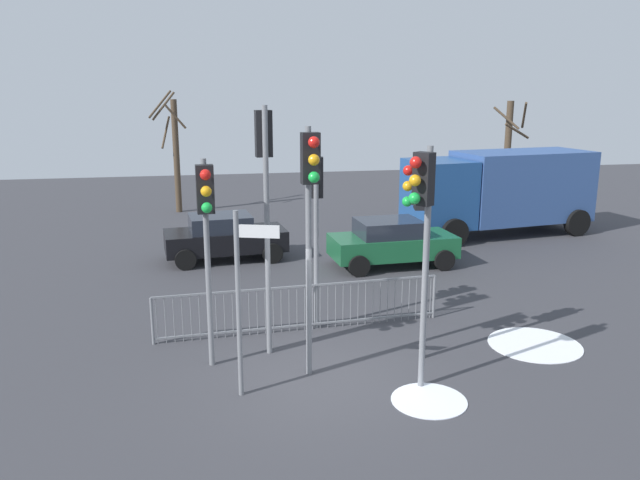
{
  "coord_description": "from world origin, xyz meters",
  "views": [
    {
      "loc": [
        -2.12,
        -10.71,
        5.33
      ],
      "look_at": [
        0.64,
        3.49,
        1.84
      ],
      "focal_mm": 34.97,
      "sensor_mm": 36.0,
      "label": 1
    }
  ],
  "objects_px": {
    "traffic_light_rear_right": "(265,176)",
    "car_green_trailing": "(391,242)",
    "traffic_light_foreground_left": "(316,201)",
    "bare_tree_left": "(509,145)",
    "traffic_light_mid_right": "(206,218)",
    "car_black_far": "(224,236)",
    "bare_tree_centre": "(175,151)",
    "traffic_light_foreground_right": "(310,198)",
    "delivery_truck": "(500,189)",
    "traffic_light_rear_left": "(423,215)",
    "direction_sign_post": "(241,295)",
    "traffic_light_mid_left": "(421,214)"
  },
  "relations": [
    {
      "from": "bare_tree_left",
      "to": "car_black_far",
      "type": "bearing_deg",
      "value": -145.09
    },
    {
      "from": "traffic_light_rear_right",
      "to": "bare_tree_left",
      "type": "height_order",
      "value": "traffic_light_rear_right"
    },
    {
      "from": "traffic_light_foreground_left",
      "to": "traffic_light_mid_left",
      "type": "bearing_deg",
      "value": -43.97
    },
    {
      "from": "traffic_light_mid_left",
      "to": "car_green_trailing",
      "type": "distance_m",
      "value": 7.19
    },
    {
      "from": "bare_tree_centre",
      "to": "traffic_light_foreground_right",
      "type": "bearing_deg",
      "value": -80.42
    },
    {
      "from": "traffic_light_rear_left",
      "to": "direction_sign_post",
      "type": "distance_m",
      "value": 3.41
    },
    {
      "from": "traffic_light_mid_right",
      "to": "direction_sign_post",
      "type": "relative_size",
      "value": 1.22
    },
    {
      "from": "traffic_light_mid_right",
      "to": "car_black_far",
      "type": "bearing_deg",
      "value": -97.75
    },
    {
      "from": "traffic_light_foreground_right",
      "to": "bare_tree_centre",
      "type": "relative_size",
      "value": 0.89
    },
    {
      "from": "traffic_light_mid_right",
      "to": "bare_tree_left",
      "type": "xyz_separation_m",
      "value": [
        15.8,
        18.7,
        -0.46
      ]
    },
    {
      "from": "traffic_light_rear_right",
      "to": "traffic_light_mid_right",
      "type": "bearing_deg",
      "value": -155.52
    },
    {
      "from": "traffic_light_mid_right",
      "to": "car_green_trailing",
      "type": "xyz_separation_m",
      "value": [
        5.64,
        6.35,
        -2.25
      ]
    },
    {
      "from": "traffic_light_mid_left",
      "to": "car_black_far",
      "type": "height_order",
      "value": "traffic_light_mid_left"
    },
    {
      "from": "traffic_light_mid_left",
      "to": "bare_tree_centre",
      "type": "distance_m",
      "value": 17.78
    },
    {
      "from": "traffic_light_rear_left",
      "to": "car_black_far",
      "type": "bearing_deg",
      "value": -18.18
    },
    {
      "from": "traffic_light_mid_right",
      "to": "traffic_light_rear_right",
      "type": "distance_m",
      "value": 1.5
    },
    {
      "from": "car_black_far",
      "to": "traffic_light_mid_right",
      "type": "bearing_deg",
      "value": -99.73
    },
    {
      "from": "traffic_light_rear_right",
      "to": "delivery_truck",
      "type": "xyz_separation_m",
      "value": [
        9.77,
        9.17,
        -1.95
      ]
    },
    {
      "from": "traffic_light_foreground_left",
      "to": "bare_tree_left",
      "type": "xyz_separation_m",
      "value": [
        13.38,
        16.84,
        -0.38
      ]
    },
    {
      "from": "direction_sign_post",
      "to": "bare_tree_centre",
      "type": "distance_m",
      "value": 18.04
    },
    {
      "from": "traffic_light_rear_left",
      "to": "bare_tree_centre",
      "type": "relative_size",
      "value": 0.83
    },
    {
      "from": "bare_tree_centre",
      "to": "traffic_light_rear_right",
      "type": "bearing_deg",
      "value": -81.9
    },
    {
      "from": "traffic_light_foreground_right",
      "to": "car_green_trailing",
      "type": "xyz_separation_m",
      "value": [
        3.81,
        7.11,
        -2.69
      ]
    },
    {
      "from": "traffic_light_rear_left",
      "to": "bare_tree_left",
      "type": "bearing_deg",
      "value": -66.53
    },
    {
      "from": "direction_sign_post",
      "to": "traffic_light_mid_left",
      "type": "bearing_deg",
      "value": 32.89
    },
    {
      "from": "bare_tree_centre",
      "to": "bare_tree_left",
      "type": "bearing_deg",
      "value": 6.74
    },
    {
      "from": "traffic_light_foreground_left",
      "to": "car_black_far",
      "type": "xyz_separation_m",
      "value": [
        -1.83,
        6.23,
        -2.17
      ]
    },
    {
      "from": "traffic_light_rear_left",
      "to": "bare_tree_centre",
      "type": "height_order",
      "value": "bare_tree_centre"
    },
    {
      "from": "traffic_light_foreground_left",
      "to": "traffic_light_rear_right",
      "type": "height_order",
      "value": "traffic_light_rear_right"
    },
    {
      "from": "traffic_light_mid_right",
      "to": "bare_tree_left",
      "type": "distance_m",
      "value": 24.49
    },
    {
      "from": "car_black_far",
      "to": "traffic_light_rear_left",
      "type": "bearing_deg",
      "value": -78.08
    },
    {
      "from": "traffic_light_foreground_right",
      "to": "traffic_light_rear_right",
      "type": "height_order",
      "value": "traffic_light_rear_right"
    },
    {
      "from": "traffic_light_rear_right",
      "to": "car_black_far",
      "type": "distance_m",
      "value": 8.01
    },
    {
      "from": "traffic_light_foreground_left",
      "to": "direction_sign_post",
      "type": "bearing_deg",
      "value": -112.79
    },
    {
      "from": "delivery_truck",
      "to": "traffic_light_rear_right",
      "type": "bearing_deg",
      "value": 35.16
    },
    {
      "from": "traffic_light_foreground_right",
      "to": "bare_tree_centre",
      "type": "xyz_separation_m",
      "value": [
        -2.95,
        17.45,
        -0.73
      ]
    },
    {
      "from": "traffic_light_mid_left",
      "to": "traffic_light_foreground_right",
      "type": "bearing_deg",
      "value": 114.05
    },
    {
      "from": "traffic_light_mid_right",
      "to": "traffic_light_rear_right",
      "type": "xyz_separation_m",
      "value": [
        1.17,
        0.65,
        0.68
      ]
    },
    {
      "from": "traffic_light_rear_right",
      "to": "direction_sign_post",
      "type": "xyz_separation_m",
      "value": [
        -0.64,
        -1.89,
        -1.81
      ]
    },
    {
      "from": "traffic_light_mid_right",
      "to": "direction_sign_post",
      "type": "height_order",
      "value": "traffic_light_mid_right"
    },
    {
      "from": "traffic_light_rear_right",
      "to": "delivery_truck",
      "type": "bearing_deg",
      "value": 38.81
    },
    {
      "from": "car_green_trailing",
      "to": "traffic_light_foreground_left",
      "type": "bearing_deg",
      "value": -128.34
    },
    {
      "from": "bare_tree_left",
      "to": "bare_tree_centre",
      "type": "distance_m",
      "value": 17.04
    },
    {
      "from": "traffic_light_rear_right",
      "to": "car_green_trailing",
      "type": "distance_m",
      "value": 7.82
    },
    {
      "from": "bare_tree_centre",
      "to": "direction_sign_post",
      "type": "bearing_deg",
      "value": -84.76
    },
    {
      "from": "delivery_truck",
      "to": "car_green_trailing",
      "type": "bearing_deg",
      "value": 25.13
    },
    {
      "from": "traffic_light_rear_right",
      "to": "bare_tree_centre",
      "type": "relative_size",
      "value": 0.95
    },
    {
      "from": "traffic_light_rear_right",
      "to": "direction_sign_post",
      "type": "distance_m",
      "value": 2.69
    },
    {
      "from": "traffic_light_foreground_left",
      "to": "car_green_trailing",
      "type": "relative_size",
      "value": 1.03
    },
    {
      "from": "traffic_light_foreground_left",
      "to": "traffic_light_rear_right",
      "type": "xyz_separation_m",
      "value": [
        -1.25,
        -1.21,
        0.75
      ]
    }
  ]
}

